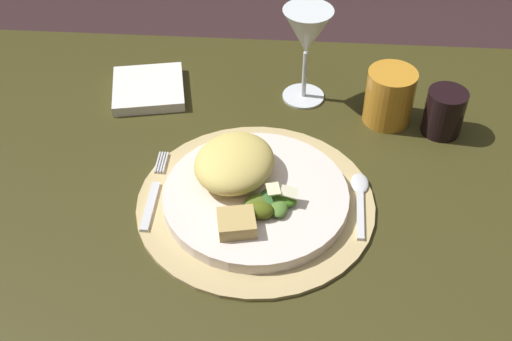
# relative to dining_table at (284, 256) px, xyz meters

# --- Properties ---
(dining_table) EXTENTS (1.40, 0.80, 0.71)m
(dining_table) POSITION_rel_dining_table_xyz_m (0.00, 0.00, 0.00)
(dining_table) COLOR #383415
(dining_table) RESTS_ON ground
(placemat) EXTENTS (0.34, 0.34, 0.01)m
(placemat) POSITION_rel_dining_table_xyz_m (-0.05, -0.05, 0.17)
(placemat) COLOR tan
(placemat) RESTS_ON dining_table
(dinner_plate) EXTENTS (0.26, 0.26, 0.02)m
(dinner_plate) POSITION_rel_dining_table_xyz_m (-0.05, -0.05, 0.18)
(dinner_plate) COLOR silver
(dinner_plate) RESTS_ON placemat
(pasta_serving) EXTENTS (0.15, 0.16, 0.05)m
(pasta_serving) POSITION_rel_dining_table_xyz_m (-0.08, -0.01, 0.21)
(pasta_serving) COLOR #DCC363
(pasta_serving) RESTS_ON dinner_plate
(salad_greens) EXTENTS (0.08, 0.07, 0.03)m
(salad_greens) POSITION_rel_dining_table_xyz_m (-0.03, -0.07, 0.20)
(salad_greens) COLOR #4C732A
(salad_greens) RESTS_ON dinner_plate
(bread_piece) EXTENTS (0.06, 0.05, 0.02)m
(bread_piece) POSITION_rel_dining_table_xyz_m (-0.07, -0.12, 0.20)
(bread_piece) COLOR tan
(bread_piece) RESTS_ON dinner_plate
(fork) EXTENTS (0.01, 0.16, 0.00)m
(fork) POSITION_rel_dining_table_xyz_m (-0.20, -0.04, 0.17)
(fork) COLOR silver
(fork) RESTS_ON placemat
(spoon) EXTENTS (0.03, 0.13, 0.01)m
(spoon) POSITION_rel_dining_table_xyz_m (0.10, -0.02, 0.17)
(spoon) COLOR silver
(spoon) RESTS_ON placemat
(napkin) EXTENTS (0.14, 0.15, 0.02)m
(napkin) POSITION_rel_dining_table_xyz_m (-0.25, 0.21, 0.17)
(napkin) COLOR silver
(napkin) RESTS_ON dining_table
(wine_glass) EXTENTS (0.08, 0.08, 0.17)m
(wine_glass) POSITION_rel_dining_table_xyz_m (0.02, 0.22, 0.29)
(wine_glass) COLOR silver
(wine_glass) RESTS_ON dining_table
(amber_tumbler) EXTENTS (0.08, 0.08, 0.09)m
(amber_tumbler) POSITION_rel_dining_table_xyz_m (0.15, 0.17, 0.21)
(amber_tumbler) COLOR orange
(amber_tumbler) RESTS_ON dining_table
(dark_tumbler) EXTENTS (0.06, 0.06, 0.08)m
(dark_tumbler) POSITION_rel_dining_table_xyz_m (0.24, 0.14, 0.20)
(dark_tumbler) COLOR black
(dark_tumbler) RESTS_ON dining_table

